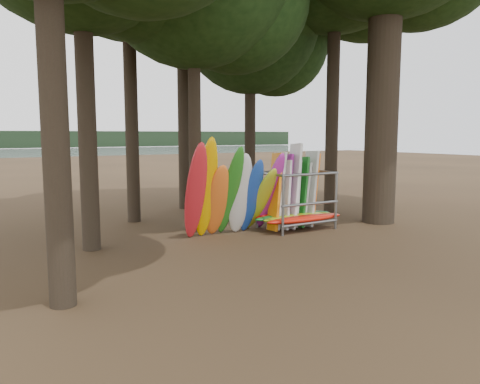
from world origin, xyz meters
TOP-DOWN VIEW (x-y plane):
  - ground at (0.00, 0.00)m, footprint 120.00×120.00m
  - lake at (0.00, 60.00)m, footprint 160.00×160.00m
  - far_shore at (0.00, 110.00)m, footprint 160.00×4.00m
  - oak_3 at (3.13, 6.78)m, footprint 6.88×6.88m
  - kayak_row at (-0.62, 1.65)m, footprint 3.61×1.80m
  - storage_rack at (1.73, 1.52)m, footprint 3.15×1.54m

SIDE VIEW (x-z plane):
  - ground at x=0.00m, z-range 0.00..0.00m
  - lake at x=0.00m, z-range 0.00..0.00m
  - storage_rack at x=1.73m, z-range -0.53..2.39m
  - kayak_row at x=-0.62m, z-range -0.31..2.96m
  - far_shore at x=0.00m, z-range 0.00..4.00m
  - oak_3 at x=3.13m, z-range 2.45..13.38m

